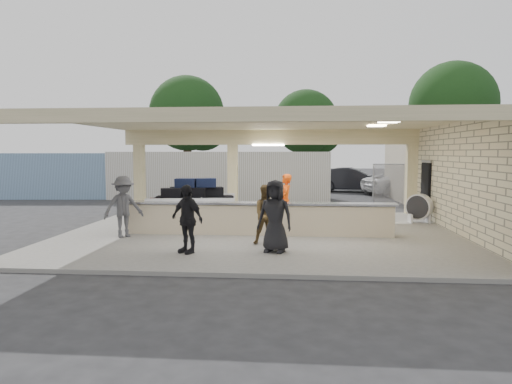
# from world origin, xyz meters

# --- Properties ---
(ground) EXTENTS (120.00, 120.00, 0.00)m
(ground) POSITION_xyz_m (0.00, 0.00, 0.00)
(ground) COLOR #242426
(ground) RESTS_ON ground
(pavilion) EXTENTS (12.01, 10.00, 3.55)m
(pavilion) POSITION_xyz_m (0.21, 0.66, 1.35)
(pavilion) COLOR slate
(pavilion) RESTS_ON ground
(baggage_counter) EXTENTS (8.20, 0.58, 0.98)m
(baggage_counter) POSITION_xyz_m (0.00, -0.50, 0.59)
(baggage_counter) COLOR beige
(baggage_counter) RESTS_ON pavilion
(luggage_cart) EXTENTS (2.99, 2.08, 1.63)m
(luggage_cart) POSITION_xyz_m (-2.30, 0.56, 0.98)
(luggage_cart) COLOR silver
(luggage_cart) RESTS_ON pavilion
(drum_fan) EXTENTS (0.89, 0.83, 1.02)m
(drum_fan) POSITION_xyz_m (5.50, 2.33, 0.64)
(drum_fan) COLOR silver
(drum_fan) RESTS_ON pavilion
(baggage_handler) EXTENTS (0.40, 0.67, 1.78)m
(baggage_handler) POSITION_xyz_m (0.78, 0.74, 0.99)
(baggage_handler) COLOR #FC500D
(baggage_handler) RESTS_ON pavilion
(passenger_a) EXTENTS (0.85, 0.52, 1.62)m
(passenger_a) POSITION_xyz_m (0.35, -1.96, 0.91)
(passenger_a) COLOR brown
(passenger_a) RESTS_ON pavilion
(passenger_b) EXTENTS (1.03, 0.83, 1.70)m
(passenger_b) POSITION_xyz_m (-1.57, -3.18, 0.95)
(passenger_b) COLOR black
(passenger_b) RESTS_ON pavilion
(passenger_c) EXTENTS (1.16, 1.04, 1.80)m
(passenger_c) POSITION_xyz_m (-3.91, -1.27, 1.00)
(passenger_c) COLOR #444449
(passenger_c) RESTS_ON pavilion
(passenger_d) EXTENTS (0.95, 0.60, 1.81)m
(passenger_d) POSITION_xyz_m (0.60, -2.89, 1.00)
(passenger_d) COLOR black
(passenger_d) RESTS_ON pavilion
(car_white_a) EXTENTS (5.45, 4.00, 1.41)m
(car_white_a) POSITION_xyz_m (7.71, 13.97, 0.70)
(car_white_a) COLOR silver
(car_white_a) RESTS_ON ground
(car_white_b) EXTENTS (4.78, 2.66, 1.43)m
(car_white_b) POSITION_xyz_m (11.17, 12.90, 0.71)
(car_white_b) COLOR silver
(car_white_b) RESTS_ON ground
(car_dark) EXTENTS (5.01, 2.71, 1.58)m
(car_dark) POSITION_xyz_m (4.80, 15.96, 0.79)
(car_dark) COLOR black
(car_dark) RESTS_ON ground
(container_white) EXTENTS (12.13, 2.77, 2.61)m
(container_white) POSITION_xyz_m (-3.07, 10.74, 1.31)
(container_white) COLOR silver
(container_white) RESTS_ON ground
(container_blue) EXTENTS (9.94, 3.27, 2.54)m
(container_blue) POSITION_xyz_m (-11.73, 10.81, 1.27)
(container_blue) COLOR #7FA5CC
(container_blue) RESTS_ON ground
(fence) EXTENTS (12.06, 0.06, 2.03)m
(fence) POSITION_xyz_m (11.00, 9.00, 1.05)
(fence) COLOR gray
(fence) RESTS_ON ground
(tree_left) EXTENTS (6.60, 6.30, 9.00)m
(tree_left) POSITION_xyz_m (-7.68, 24.16, 5.59)
(tree_left) COLOR #382619
(tree_left) RESTS_ON ground
(tree_mid) EXTENTS (6.00, 5.60, 8.00)m
(tree_mid) POSITION_xyz_m (2.32, 26.16, 4.96)
(tree_mid) COLOR #382619
(tree_mid) RESTS_ON ground
(tree_right) EXTENTS (7.20, 7.00, 10.00)m
(tree_right) POSITION_xyz_m (14.32, 25.16, 6.21)
(tree_right) COLOR #382619
(tree_right) RESTS_ON ground
(adjacent_building) EXTENTS (6.00, 8.00, 3.20)m
(adjacent_building) POSITION_xyz_m (9.50, 10.00, 1.60)
(adjacent_building) COLOR #C2B59A
(adjacent_building) RESTS_ON ground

